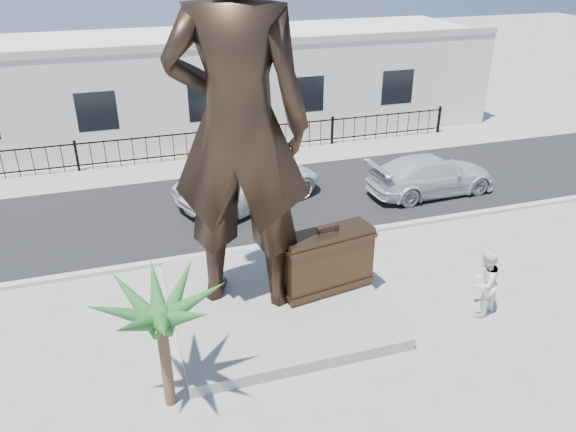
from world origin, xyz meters
name	(u,v)px	position (x,y,z in m)	size (l,w,h in m)	color
ground	(313,338)	(0.00, 0.00, 0.00)	(100.00, 100.00, 0.00)	#9E9991
street	(238,202)	(0.00, 8.00, 0.01)	(40.00, 7.00, 0.01)	black
curb	(264,246)	(0.00, 4.50, 0.06)	(40.00, 0.25, 0.12)	#A5A399
far_sidewalk	(217,163)	(0.00, 12.00, 0.01)	(40.00, 2.50, 0.02)	#9E9991
plinth	(275,301)	(-0.50, 1.50, 0.15)	(5.20, 5.20, 0.30)	gray
fence	(212,144)	(0.00, 12.80, 0.60)	(22.00, 0.10, 1.20)	black
building	(194,84)	(0.00, 17.00, 2.20)	(28.00, 7.00, 4.40)	silver
statue	(238,127)	(-1.22, 1.84, 4.77)	(3.26, 2.14, 8.95)	black
suitcase	(326,261)	(0.86, 1.46, 1.14)	(2.39, 0.76, 1.69)	#332315
tourist	(484,283)	(4.34, -0.32, 0.91)	(0.88, 0.69, 1.81)	white
car_white	(250,182)	(0.44, 7.90, 0.75)	(2.46, 5.34, 1.48)	silver
car_silver	(431,175)	(6.98, 6.65, 0.71)	(1.96, 4.83, 1.40)	silver
worker	(215,143)	(0.04, 12.33, 0.78)	(0.99, 0.57, 1.53)	red
palm_tree	(171,402)	(-3.48, -1.06, 0.00)	(1.80, 1.80, 3.20)	#1E541F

